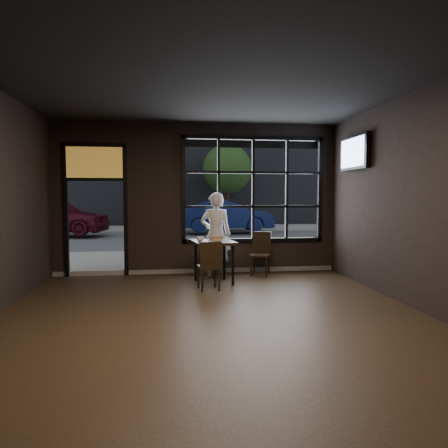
{
  "coord_description": "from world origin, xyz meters",
  "views": [
    {
      "loc": [
        -0.52,
        -4.99,
        1.66
      ],
      "look_at": [
        0.4,
        2.2,
        1.15
      ],
      "focal_mm": 32.0,
      "sensor_mm": 36.0,
      "label": 1
    }
  ],
  "objects": [
    {
      "name": "street_asphalt",
      "position": [
        0.0,
        24.0,
        -0.02
      ],
      "size": [
        60.0,
        41.0,
        0.04
      ],
      "primitive_type": "cube",
      "color": "#545456",
      "rests_on": "ground"
    },
    {
      "name": "navy_car",
      "position": [
        1.78,
        12.44,
        0.78
      ],
      "size": [
        4.2,
        1.59,
        1.37
      ],
      "primitive_type": "imported",
      "rotation": [
        0.0,
        0.0,
        1.61
      ],
      "color": "#0E1841",
      "rests_on": "street_asphalt"
    },
    {
      "name": "tree_right",
      "position": [
        2.26,
        15.35,
        3.02
      ],
      "size": [
        2.52,
        2.52,
        4.29
      ],
      "color": "#332114",
      "rests_on": "street_asphalt"
    },
    {
      "name": "ceiling",
      "position": [
        0.0,
        0.0,
        3.21
      ],
      "size": [
        6.0,
        7.0,
        0.02
      ],
      "primitive_type": "cube",
      "color": "black",
      "rests_on": "ground"
    },
    {
      "name": "tv",
      "position": [
        2.93,
        2.31,
        2.49
      ],
      "size": [
        0.13,
        1.11,
        0.65
      ],
      "primitive_type": "cube",
      "color": "black",
      "rests_on": "wall_right"
    },
    {
      "name": "floor",
      "position": [
        0.0,
        0.0,
        -0.01
      ],
      "size": [
        6.0,
        7.0,
        0.02
      ],
      "primitive_type": "cube",
      "color": "black",
      "rests_on": "ground"
    },
    {
      "name": "hotdog",
      "position": [
        0.31,
        2.56,
        0.84
      ],
      "size": [
        0.21,
        0.1,
        0.06
      ],
      "primitive_type": null,
      "rotation": [
        0.0,
        0.0,
        0.08
      ],
      "color": "tan",
      "rests_on": "cafe_table"
    },
    {
      "name": "building_across",
      "position": [
        0.0,
        23.0,
        7.5
      ],
      "size": [
        28.0,
        12.0,
        15.0
      ],
      "primitive_type": "cube",
      "color": "#5B5956",
      "rests_on": "ground"
    },
    {
      "name": "chair_near",
      "position": [
        0.09,
        1.96,
        0.44
      ],
      "size": [
        0.43,
        0.43,
        0.87
      ],
      "primitive_type": "cube",
      "rotation": [
        0.0,
        0.0,
        3.28
      ],
      "color": "black",
      "rests_on": "floor"
    },
    {
      "name": "cafe_table",
      "position": [
        0.24,
        2.48,
        0.41
      ],
      "size": [
        0.85,
        0.85,
        0.81
      ],
      "primitive_type": "cube",
      "rotation": [
        0.0,
        0.0,
        0.15
      ],
      "color": "black",
      "rests_on": "floor"
    },
    {
      "name": "man",
      "position": [
        0.35,
        3.19,
        0.87
      ],
      "size": [
        0.65,
        0.45,
        1.74
      ],
      "primitive_type": "imported",
      "rotation": [
        0.0,
        0.0,
        3.09
      ],
      "color": "silver",
      "rests_on": "floor"
    },
    {
      "name": "cup",
      "position": [
        -0.02,
        2.37,
        0.85
      ],
      "size": [
        0.13,
        0.13,
        0.1
      ],
      "primitive_type": "imported",
      "rotation": [
        0.0,
        0.0,
        0.03
      ],
      "color": "silver",
      "rests_on": "cafe_table"
    },
    {
      "name": "tree_left",
      "position": [
        -1.06,
        14.65,
        2.54
      ],
      "size": [
        2.11,
        2.11,
        3.61
      ],
      "color": "#332114",
      "rests_on": "street_asphalt"
    },
    {
      "name": "wall_right",
      "position": [
        3.0,
        0.0,
        1.6
      ],
      "size": [
        0.04,
        7.0,
        3.2
      ],
      "primitive_type": "cube",
      "color": "black",
      "rests_on": "ground"
    },
    {
      "name": "chair_window",
      "position": [
        1.29,
        3.14,
        0.45
      ],
      "size": [
        0.51,
        0.51,
        0.9
      ],
      "primitive_type": "cube",
      "rotation": [
        0.0,
        0.0,
        -0.4
      ],
      "color": "black",
      "rests_on": "floor"
    },
    {
      "name": "window_frame",
      "position": [
        1.2,
        3.5,
        1.8
      ],
      "size": [
        3.06,
        0.12,
        2.28
      ],
      "primitive_type": "cube",
      "color": "black",
      "rests_on": "ground"
    },
    {
      "name": "stained_transom",
      "position": [
        -2.1,
        3.5,
        2.35
      ],
      "size": [
        1.2,
        0.06,
        0.7
      ],
      "primitive_type": "cube",
      "color": "orange",
      "rests_on": "ground"
    },
    {
      "name": "maroon_car",
      "position": [
        -5.35,
        12.02,
        0.85
      ],
      "size": [
        4.67,
        2.63,
        1.5
      ],
      "primitive_type": "imported",
      "rotation": [
        0.0,
        0.0,
        1.37
      ],
      "color": "#4D0C1C",
      "rests_on": "street_asphalt"
    }
  ]
}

